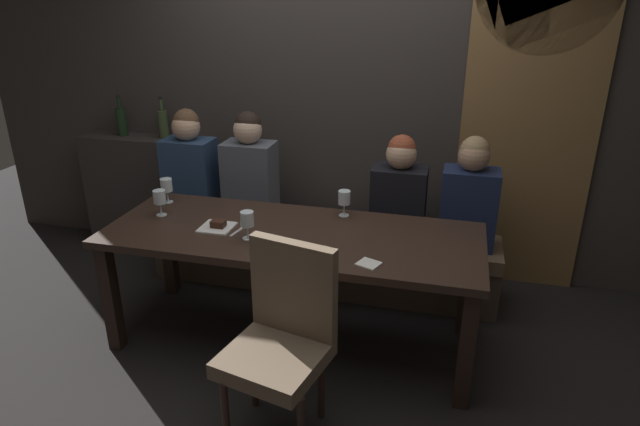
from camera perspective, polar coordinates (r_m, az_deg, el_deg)
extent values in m
plane|color=black|center=(3.55, -2.73, -12.94)|extent=(9.00, 9.00, 0.00)
cube|color=#383330|center=(4.12, 1.99, 14.63)|extent=(6.00, 0.12, 3.00)
cube|color=olive|center=(4.07, 20.70, 6.66)|extent=(0.90, 0.05, 2.10)
cube|color=#2F2B29|center=(4.78, -17.14, 2.06)|extent=(1.10, 0.28, 0.95)
cube|color=black|center=(3.52, -21.03, -8.25)|extent=(0.08, 0.08, 0.69)
cube|color=black|center=(2.96, 15.05, -13.66)|extent=(0.08, 0.08, 0.69)
cube|color=black|center=(4.03, -15.51, -3.53)|extent=(0.08, 0.08, 0.69)
cube|color=black|center=(3.55, 15.13, -7.14)|extent=(0.08, 0.08, 0.69)
cube|color=#302119|center=(3.19, -2.96, -2.35)|extent=(2.20, 0.84, 0.04)
cube|color=#4A3C2E|center=(4.04, 0.13, -5.35)|extent=(2.50, 0.40, 0.35)
cube|color=brown|center=(3.94, 0.13, -2.45)|extent=(2.50, 0.44, 0.10)
cylinder|color=#302119|center=(2.72, -9.78, -20.64)|extent=(0.04, 0.04, 0.42)
cylinder|color=#302119|center=(2.97, -6.91, -16.17)|extent=(0.04, 0.04, 0.42)
cylinder|color=#302119|center=(2.88, 0.13, -17.39)|extent=(0.04, 0.04, 0.42)
cube|color=brown|center=(2.63, -4.81, -14.93)|extent=(0.53, 0.53, 0.08)
cube|color=brown|center=(2.61, -2.80, -7.80)|extent=(0.44, 0.16, 0.48)
cube|color=navy|center=(4.12, -13.34, 3.38)|extent=(0.36, 0.24, 0.61)
sphere|color=tan|center=(4.01, -13.84, 8.74)|extent=(0.20, 0.20, 0.20)
sphere|color=brown|center=(4.02, -13.82, 9.26)|extent=(0.18, 0.18, 0.18)
cube|color=#4C515B|center=(3.95, -7.28, 2.99)|extent=(0.36, 0.24, 0.61)
sphere|color=#DBB293|center=(3.83, -7.57, 8.62)|extent=(0.20, 0.20, 0.20)
sphere|color=black|center=(3.83, -7.54, 9.16)|extent=(0.18, 0.18, 0.18)
cube|color=black|center=(3.71, 8.19, 0.88)|extent=(0.36, 0.24, 0.52)
sphere|color=tan|center=(3.60, 8.50, 6.09)|extent=(0.20, 0.20, 0.20)
sphere|color=brown|center=(3.60, 8.54, 6.66)|extent=(0.18, 0.18, 0.18)
cube|color=#192342|center=(3.72, 15.24, 0.47)|extent=(0.36, 0.24, 0.53)
sphere|color=tan|center=(3.60, 15.81, 5.74)|extent=(0.20, 0.20, 0.20)
sphere|color=#9E7F56|center=(3.61, 15.86, 6.32)|extent=(0.18, 0.18, 0.18)
cylinder|color=black|center=(4.74, -20.02, 8.92)|extent=(0.08, 0.08, 0.22)
cylinder|color=black|center=(4.71, -20.27, 10.75)|extent=(0.03, 0.03, 0.09)
cylinder|color=black|center=(4.70, -20.36, 11.38)|extent=(0.03, 0.03, 0.02)
cylinder|color=#384728|center=(4.55, -16.07, 8.88)|extent=(0.08, 0.08, 0.22)
cylinder|color=#384728|center=(4.52, -16.28, 10.79)|extent=(0.03, 0.03, 0.09)
cylinder|color=black|center=(4.51, -16.36, 11.45)|extent=(0.03, 0.03, 0.02)
cylinder|color=silver|center=(3.41, 2.52, -0.24)|extent=(0.06, 0.06, 0.00)
cylinder|color=silver|center=(3.39, 2.53, 0.38)|extent=(0.01, 0.01, 0.07)
cylinder|color=silver|center=(3.37, 2.55, 1.64)|extent=(0.08, 0.08, 0.08)
cylinder|color=maroon|center=(3.37, 2.55, 1.35)|extent=(0.07, 0.07, 0.04)
cylinder|color=silver|center=(3.12, -7.52, -2.63)|extent=(0.06, 0.06, 0.00)
cylinder|color=silver|center=(3.11, -7.56, -1.97)|extent=(0.01, 0.01, 0.07)
cylinder|color=silver|center=(3.07, -7.63, -0.61)|extent=(0.08, 0.08, 0.08)
cylinder|color=silver|center=(3.56, -16.22, -0.18)|extent=(0.06, 0.06, 0.00)
cylinder|color=silver|center=(3.54, -16.29, 0.41)|extent=(0.01, 0.01, 0.07)
cylinder|color=silver|center=(3.51, -16.43, 1.62)|extent=(0.08, 0.08, 0.08)
cylinder|color=silver|center=(3.76, -15.57, 1.13)|extent=(0.06, 0.06, 0.00)
cylinder|color=silver|center=(3.75, -15.63, 1.69)|extent=(0.01, 0.01, 0.07)
cylinder|color=silver|center=(3.72, -15.76, 2.84)|extent=(0.08, 0.08, 0.08)
cube|color=white|center=(3.28, -10.72, -1.48)|extent=(0.19, 0.19, 0.01)
cube|color=#381E14|center=(3.27, -10.59, -1.10)|extent=(0.08, 0.06, 0.04)
cube|color=silver|center=(3.22, -8.55, -1.87)|extent=(0.04, 0.17, 0.01)
cube|color=silver|center=(2.82, 5.11, -5.31)|extent=(0.14, 0.13, 0.01)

